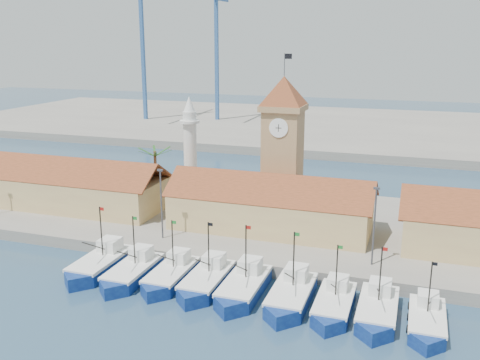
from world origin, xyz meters
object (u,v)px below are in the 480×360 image
(boat_0, at_px, (99,265))
(clock_tower, at_px, (283,143))
(boat_4, at_px, (243,288))
(minaret, at_px, (190,149))

(boat_0, xyz_separation_m, clock_tower, (15.87, 22.65, 11.13))
(boat_4, distance_m, clock_tower, 25.57)
(boat_0, height_order, boat_4, boat_0)
(clock_tower, relative_size, minaret, 1.39)
(minaret, bearing_deg, boat_4, -56.19)
(clock_tower, bearing_deg, boat_4, -85.73)
(boat_4, height_order, clock_tower, clock_tower)
(boat_0, distance_m, boat_4, 17.59)
(boat_0, bearing_deg, minaret, 87.97)
(clock_tower, xyz_separation_m, minaret, (-15.00, 2.00, -2.23))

